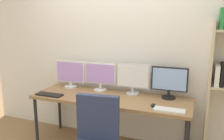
% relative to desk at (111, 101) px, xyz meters
% --- Properties ---
extents(wall_back, '(4.48, 0.10, 2.60)m').
position_rel_desk_xyz_m(wall_back, '(0.00, 0.42, 0.61)').
color(wall_back, silver).
rests_on(wall_back, ground_plane).
extents(desk, '(2.08, 0.68, 0.74)m').
position_rel_desk_xyz_m(desk, '(0.00, 0.00, 0.00)').
color(desk, '#936D47').
rests_on(desk, ground_plane).
extents(monitor_far_left, '(0.46, 0.18, 0.40)m').
position_rel_desk_xyz_m(monitor_far_left, '(-0.72, 0.21, 0.26)').
color(monitor_far_left, silver).
rests_on(monitor_far_left, desk).
extents(monitor_center_left, '(0.47, 0.18, 0.40)m').
position_rel_desk_xyz_m(monitor_center_left, '(-0.24, 0.21, 0.27)').
color(monitor_center_left, silver).
rests_on(monitor_center_left, desk).
extents(monitor_center_right, '(0.45, 0.18, 0.42)m').
position_rel_desk_xyz_m(monitor_center_right, '(0.24, 0.21, 0.28)').
color(monitor_center_right, silver).
rests_on(monitor_center_right, desk).
extents(monitor_far_right, '(0.46, 0.18, 0.41)m').
position_rel_desk_xyz_m(monitor_far_right, '(0.72, 0.21, 0.28)').
color(monitor_far_right, black).
rests_on(monitor_far_right, desk).
extents(keyboard_left, '(0.36, 0.13, 0.02)m').
position_rel_desk_xyz_m(keyboard_left, '(-0.79, -0.23, 0.06)').
color(keyboard_left, black).
rests_on(keyboard_left, desk).
extents(keyboard_center, '(0.32, 0.13, 0.02)m').
position_rel_desk_xyz_m(keyboard_center, '(0.00, -0.23, 0.06)').
color(keyboard_center, silver).
rests_on(keyboard_center, desk).
extents(keyboard_right, '(0.35, 0.13, 0.02)m').
position_rel_desk_xyz_m(keyboard_right, '(0.79, -0.23, 0.06)').
color(keyboard_right, silver).
rests_on(keyboard_right, desk).
extents(computer_mouse, '(0.06, 0.10, 0.03)m').
position_rel_desk_xyz_m(computer_mouse, '(0.59, -0.16, 0.07)').
color(computer_mouse, black).
rests_on(computer_mouse, desk).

